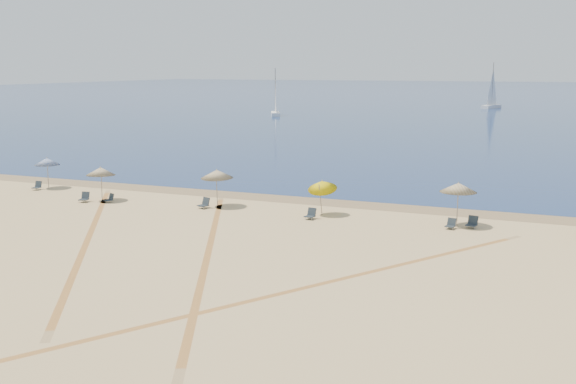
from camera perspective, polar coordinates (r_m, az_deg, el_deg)
name	(u,v)px	position (r m, az deg, el deg)	size (l,w,h in m)	color
ground	(94,317)	(26.54, -16.27, -10.27)	(160.00, 160.00, 0.00)	tan
ocean	(504,94)	(245.10, 18.00, 8.01)	(500.00, 500.00, 0.00)	#0C2151
wet_sand	(309,200)	(47.05, 1.78, -0.71)	(500.00, 500.00, 0.00)	olive
umbrella_0	(47,162)	(54.82, -19.95, 2.47)	(1.93, 1.93, 2.41)	gray
umbrella_1	(101,171)	(48.49, -15.76, 1.72)	(2.03, 2.04, 2.42)	gray
umbrella_2	(217,174)	(44.92, -6.12, 1.55)	(2.17, 2.20, 2.55)	gray
umbrella_3	(322,185)	(42.14, 2.94, 0.60)	(1.86, 1.94, 2.49)	gray
umbrella_4	(458,188)	(40.44, 14.40, 0.38)	(2.17, 2.17, 2.64)	gray
chair_0	(37,186)	(54.54, -20.69, 0.49)	(0.59, 0.68, 0.65)	black
chair_1	(85,198)	(48.57, -17.04, -0.46)	(0.68, 0.76, 0.69)	black
chair_2	(110,198)	(47.93, -15.03, -0.53)	(0.71, 0.76, 0.62)	black
chair_3	(204,203)	(44.74, -7.18, -0.98)	(0.77, 0.84, 0.71)	black
chair_4	(311,214)	(41.27, 1.96, -1.91)	(0.66, 0.74, 0.68)	black
chair_5	(451,224)	(39.93, 13.78, -2.69)	(0.63, 0.69, 0.61)	black
chair_6	(472,223)	(40.46, 15.50, -2.55)	(0.70, 0.78, 0.70)	black
sailboat_0	(492,94)	(158.94, 17.09, 8.00)	(3.98, 7.07, 10.25)	white
sailboat_2	(276,101)	(129.26, -1.07, 7.78)	(3.91, 6.14, 9.01)	white
tire_tracks	(194,256)	(33.64, -8.02, -5.46)	(53.57, 42.79, 0.00)	tan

